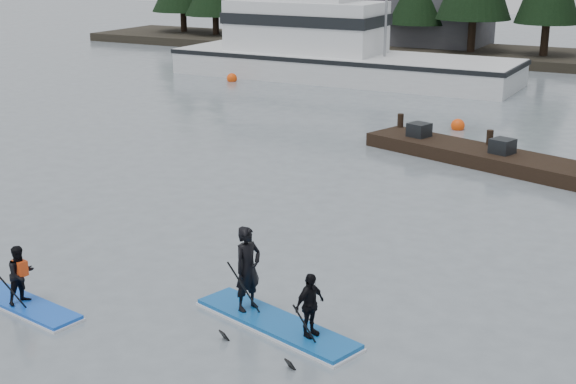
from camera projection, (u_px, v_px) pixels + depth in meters
The scene contains 10 objects.
ground at pixel (147, 322), 16.09m from camera, with size 160.00×160.00×0.00m, color slate.
far_shore at pixel (552, 59), 51.42m from camera, with size 70.00×8.00×0.60m, color #2D281E.
treeline at pixel (551, 64), 51.51m from camera, with size 60.00×4.00×8.00m, color black, non-canonical shape.
waterfront_building at pixel (364, 13), 58.76m from camera, with size 18.00×6.00×5.00m, color #4C4C51.
fishing_boat_large at pixel (332, 63), 45.53m from camera, with size 19.60×5.54×10.83m.
floating_dock at pixel (556, 171), 25.93m from camera, with size 14.44×1.93×0.48m, color black.
buoy_b at pixel (458, 129), 32.98m from camera, with size 0.57×0.57×0.57m, color #FA4B0C.
buoy_a at pixel (232, 81), 44.73m from camera, with size 0.58×0.58×0.58m, color #FA4B0C.
paddleboard_solo at pixel (22, 286), 16.60m from camera, with size 3.08×1.29×1.83m.
paddleboard_duo at pixel (272, 297), 15.76m from camera, with size 3.87×1.91×2.34m.
Camera 1 is at (9.38, -11.56, 7.22)m, focal length 50.00 mm.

